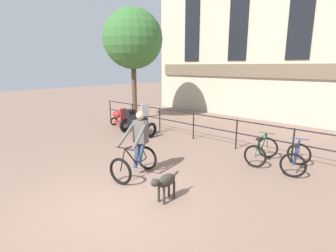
% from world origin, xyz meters
% --- Properties ---
extents(ground_plane, '(60.00, 60.00, 0.00)m').
position_xyz_m(ground_plane, '(0.00, 0.00, 0.00)').
color(ground_plane, '#846656').
extents(canal_railing, '(15.05, 0.05, 1.05)m').
position_xyz_m(canal_railing, '(-0.00, 5.20, 0.71)').
color(canal_railing, black).
rests_on(canal_railing, ground_plane).
extents(building_facade, '(18.00, 0.72, 11.63)m').
position_xyz_m(building_facade, '(0.00, 10.99, 5.79)').
color(building_facade, '#BCB299').
rests_on(building_facade, ground_plane).
extents(cyclist_with_bike, '(0.92, 1.29, 1.70)m').
position_xyz_m(cyclist_with_bike, '(-0.81, 1.39, 0.76)').
color(cyclist_with_bike, black).
rests_on(cyclist_with_bike, ground_plane).
extents(dog, '(0.25, 0.88, 0.62)m').
position_xyz_m(dog, '(0.70, 0.87, 0.44)').
color(dog, '#332D28').
rests_on(dog, ground_plane).
extents(parked_motorcycle, '(1.67, 0.80, 1.35)m').
position_xyz_m(parked_motorcycle, '(-4.02, 4.13, 0.56)').
color(parked_motorcycle, black).
rests_on(parked_motorcycle, ground_plane).
extents(parked_bicycle_near_lamp, '(0.74, 1.15, 0.86)m').
position_xyz_m(parked_bicycle_near_lamp, '(1.21, 4.54, 0.36)').
color(parked_bicycle_near_lamp, black).
rests_on(parked_bicycle_near_lamp, ground_plane).
extents(parked_bicycle_mid_left, '(0.83, 1.20, 0.86)m').
position_xyz_m(parked_bicycle_mid_left, '(2.19, 4.54, 0.36)').
color(parked_bicycle_mid_left, black).
rests_on(parked_bicycle_mid_left, ground_plane).
extents(parked_scooter, '(1.33, 0.62, 0.96)m').
position_xyz_m(parked_scooter, '(-5.69, 4.42, 0.46)').
color(parked_scooter, black).
rests_on(parked_scooter, ground_plane).
extents(tree_canalside_left, '(3.06, 3.06, 5.74)m').
position_xyz_m(tree_canalside_left, '(-6.66, 6.21, 4.19)').
color(tree_canalside_left, brown).
rests_on(tree_canalside_left, ground_plane).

